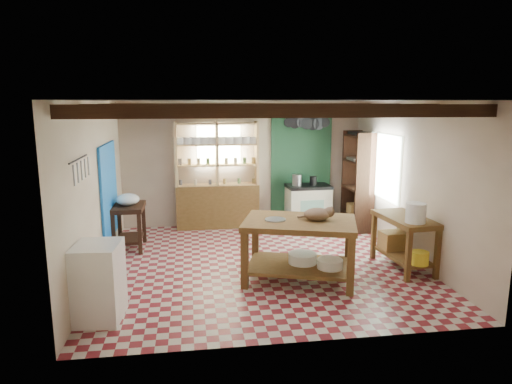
{
  "coord_description": "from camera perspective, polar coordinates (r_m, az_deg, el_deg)",
  "views": [
    {
      "loc": [
        -1.1,
        -6.95,
        2.58
      ],
      "look_at": [
        -0.04,
        0.3,
        1.13
      ],
      "focal_mm": 32.0,
      "sensor_mm": 36.0,
      "label": 1
    }
  ],
  "objects": [
    {
      "name": "enamel_bowl",
      "position": [
        8.31,
        -15.74,
        -0.9
      ],
      "size": [
        0.41,
        0.41,
        0.2
      ],
      "primitive_type": "ellipsoid",
      "rotation": [
        0.0,
        0.0,
        -0.01
      ],
      "color": "white",
      "rests_on": "prep_table"
    },
    {
      "name": "white_bucket",
      "position": [
        7.09,
        19.34,
        -2.48
      ],
      "size": [
        0.32,
        0.32,
        0.29
      ],
      "primitive_type": "cylinder",
      "rotation": [
        0.0,
        0.0,
        0.08
      ],
      "color": "white",
      "rests_on": "right_counter"
    },
    {
      "name": "green_wall_patch",
      "position": [
        9.8,
        5.64,
        3.34
      ],
      "size": [
        1.3,
        0.04,
        2.3
      ],
      "primitive_type": "cube",
      "color": "#1D482D",
      "rests_on": "wall_back"
    },
    {
      "name": "basin_large",
      "position": [
        6.84,
        5.85,
        -8.23
      ],
      "size": [
        0.53,
        0.53,
        0.15
      ],
      "primitive_type": "cylinder",
      "rotation": [
        0.0,
        0.0,
        -0.31
      ],
      "color": "white",
      "rests_on": "work_table"
    },
    {
      "name": "pot_rack",
      "position": [
        9.31,
        6.38,
        8.66
      ],
      "size": [
        0.86,
        0.12,
        0.36
      ],
      "primitive_type": "cube",
      "color": "black",
      "rests_on": "ceiling"
    },
    {
      "name": "ceiling",
      "position": [
        7.04,
        0.69,
        11.35
      ],
      "size": [
        5.0,
        5.0,
        0.02
      ],
      "primitive_type": "cube",
      "color": "#4A494F",
      "rests_on": "wall_back"
    },
    {
      "name": "ceiling_beams",
      "position": [
        7.04,
        0.69,
        10.37
      ],
      "size": [
        5.0,
        3.8,
        0.15
      ],
      "primitive_type": "cube",
      "color": "#351E12",
      "rests_on": "ceiling"
    },
    {
      "name": "tall_rack",
      "position": [
        9.52,
        12.62,
        1.36
      ],
      "size": [
        0.4,
        0.86,
        2.0
      ],
      "primitive_type": "cube",
      "color": "#351E12",
      "rests_on": "floor"
    },
    {
      "name": "white_cabinet",
      "position": [
        5.87,
        -19.06,
        -10.57
      ],
      "size": [
        0.57,
        0.67,
        0.93
      ],
      "primitive_type": "cube",
      "rotation": [
        0.0,
        0.0,
        -0.09
      ],
      "color": "white",
      "rests_on": "floor"
    },
    {
      "name": "utensil_rail",
      "position": [
        5.96,
        -21.25,
        2.71
      ],
      "size": [
        0.06,
        0.9,
        0.28
      ],
      "primitive_type": "cube",
      "color": "black",
      "rests_on": "wall_left"
    },
    {
      "name": "wall_front",
      "position": [
        4.76,
        5.37,
        -4.46
      ],
      "size": [
        5.0,
        0.04,
        2.6
      ],
      "primitive_type": "cube",
      "color": "beige",
      "rests_on": "floor"
    },
    {
      "name": "basin_small",
      "position": [
        6.7,
        9.22,
        -8.83
      ],
      "size": [
        0.46,
        0.46,
        0.13
      ],
      "primitive_type": "cylinder",
      "rotation": [
        0.0,
        0.0,
        -0.31
      ],
      "color": "white",
      "rests_on": "work_table"
    },
    {
      "name": "prep_table",
      "position": [
        8.43,
        -15.56,
        -4.23
      ],
      "size": [
        0.55,
        0.79,
        0.8
      ],
      "primitive_type": "cube",
      "rotation": [
        0.0,
        0.0,
        -0.01
      ],
      "color": "#351E12",
      "rests_on": "floor"
    },
    {
      "name": "floor",
      "position": [
        7.5,
        0.64,
        -9.01
      ],
      "size": [
        5.0,
        5.0,
        0.02
      ],
      "primitive_type": "cube",
      "color": "maroon",
      "rests_on": "ground"
    },
    {
      "name": "wall_back",
      "position": [
        9.6,
        -1.67,
        3.53
      ],
      "size": [
        5.0,
        0.04,
        2.6
      ],
      "primitive_type": "cube",
      "color": "beige",
      "rests_on": "floor"
    },
    {
      "name": "wicker_basket",
      "position": [
        7.8,
        16.81,
        -5.79
      ],
      "size": [
        0.44,
        0.36,
        0.29
      ],
      "primitive_type": "cube",
      "rotation": [
        0.0,
        0.0,
        0.08
      ],
      "color": "#AB8245",
      "rests_on": "right_counter"
    },
    {
      "name": "window_right",
      "position": [
        8.8,
        15.79,
        3.06
      ],
      "size": [
        0.02,
        1.3,
        1.2
      ],
      "primitive_type": "cube",
      "color": "silver",
      "rests_on": "wall_right"
    },
    {
      "name": "shelving_unit",
      "position": [
        9.4,
        -4.86,
        2.09
      ],
      "size": [
        1.7,
        0.34,
        2.2
      ],
      "primitive_type": "cube",
      "color": "#D7B37C",
      "rests_on": "floor"
    },
    {
      "name": "work_table",
      "position": [
        6.75,
        5.42,
        -7.24
      ],
      "size": [
        1.84,
        1.49,
        0.9
      ],
      "primitive_type": "cube",
      "rotation": [
        0.0,
        0.0,
        -0.31
      ],
      "color": "brown",
      "rests_on": "floor"
    },
    {
      "name": "kettle_right",
      "position": [
        9.59,
        7.16,
        1.43
      ],
      "size": [
        0.15,
        0.15,
        0.18
      ],
      "primitive_type": "cylinder",
      "rotation": [
        0.0,
        0.0,
        0.04
      ],
      "color": "black",
      "rests_on": "stove"
    },
    {
      "name": "wall_left",
      "position": [
        7.21,
        -19.37,
        0.32
      ],
      "size": [
        0.04,
        5.0,
        2.6
      ],
      "primitive_type": "cube",
      "color": "beige",
      "rests_on": "floor"
    },
    {
      "name": "kettle_left",
      "position": [
        9.49,
        5.14,
        1.5
      ],
      "size": [
        0.2,
        0.2,
        0.23
      ],
      "primitive_type": "cylinder",
      "rotation": [
        0.0,
        0.0,
        0.04
      ],
      "color": "#A09FA6",
      "rests_on": "stove"
    },
    {
      "name": "yellow_tub",
      "position": [
        7.21,
        19.77,
        -7.76
      ],
      "size": [
        0.29,
        0.29,
        0.2
      ],
      "primitive_type": "cylinder",
      "rotation": [
        0.0,
        0.0,
        0.08
      ],
      "color": "yellow",
      "rests_on": "right_counter"
    },
    {
      "name": "blue_wall_patch",
      "position": [
        8.11,
        -17.89,
        0.13
      ],
      "size": [
        0.04,
        1.4,
        1.6
      ],
      "primitive_type": "cube",
      "color": "blue",
      "rests_on": "wall_left"
    },
    {
      "name": "window_back",
      "position": [
        9.49,
        -4.68,
        5.84
      ],
      "size": [
        0.9,
        0.02,
        0.8
      ],
      "primitive_type": "cube",
      "color": "silver",
      "rests_on": "wall_back"
    },
    {
      "name": "steel_tray",
      "position": [
        6.61,
        2.43,
        -3.46
      ],
      "size": [
        0.38,
        0.38,
        0.02
      ],
      "primitive_type": "cylinder",
      "rotation": [
        0.0,
        0.0,
        -0.31
      ],
      "color": "#A09FA6",
      "rests_on": "work_table"
    },
    {
      "name": "wall_right",
      "position": [
        7.93,
        18.8,
        1.3
      ],
      "size": [
        0.04,
        5.0,
        2.6
      ],
      "primitive_type": "cube",
      "color": "beige",
      "rests_on": "floor"
    },
    {
      "name": "right_counter",
      "position": [
        7.54,
        17.97,
        -6.03
      ],
      "size": [
        0.68,
        1.21,
        0.84
      ],
      "primitive_type": "cube",
      "rotation": [
        0.0,
        0.0,
        0.08
      ],
      "color": "brown",
      "rests_on": "floor"
    },
    {
      "name": "cat",
      "position": [
        6.64,
        7.69,
        -2.76
      ],
      "size": [
        0.43,
        0.35,
        0.18
      ],
      "primitive_type": "ellipsoid",
      "rotation": [
        0.0,
        0.0,
        -0.13
      ],
      "color": "#8E6D53",
      "rests_on": "work_table"
    },
    {
      "name": "stove",
      "position": [
        9.66,
        6.51,
        -1.69
      ],
      "size": [
        0.92,
        0.64,
        0.88
      ],
      "primitive_type": "cube",
      "rotation": [
        0.0,
        0.0,
        0.04
      ],
      "color": "silver",
      "rests_on": "floor"
    }
  ]
}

